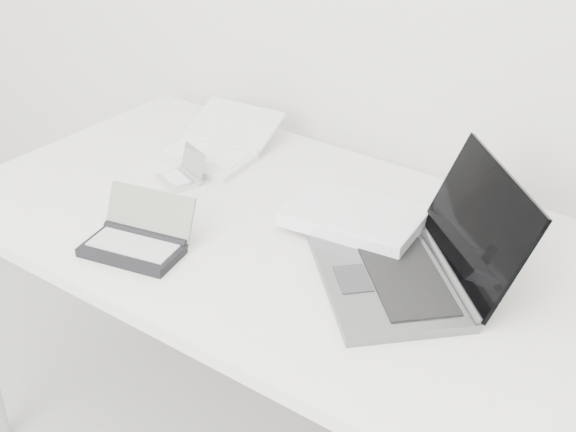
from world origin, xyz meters
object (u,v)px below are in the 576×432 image
Objects in this scene: netbook_open_white at (213,148)px; palmtop_charcoal at (137,240)px; laptop_large at (390,244)px; desk at (311,257)px.

netbook_open_white is 0.45m from palmtop_charcoal.
netbook_open_white is 1.39× the size of palmtop_charcoal.
netbook_open_white is at bearing -150.67° from laptop_large.
desk is at bearing -29.02° from netbook_open_white.
palmtop_charcoal is (-0.25, -0.24, 0.07)m from desk.
laptop_large reaches higher than desk.
palmtop_charcoal is at bearing -103.87° from laptop_large.
laptop_large reaches higher than palmtop_charcoal.
netbook_open_white is at bearing 157.35° from desk.
palmtop_charcoal reaches higher than netbook_open_white.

